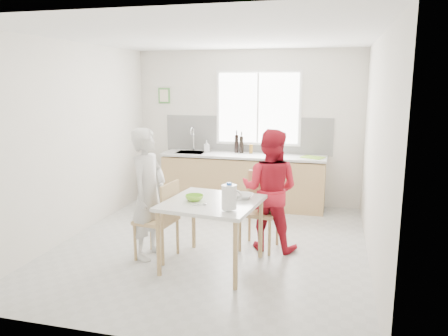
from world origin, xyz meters
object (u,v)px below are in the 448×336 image
object	(u,v)px
milk_jug	(230,197)
wine_bottle_a	(237,144)
dining_table	(212,208)
bowl_green	(194,198)
chair_far	(261,206)
person_red	(270,190)
bowl_white	(243,196)
chair_left	(161,217)
wine_bottle_b	(241,145)
person_white	(148,194)

from	to	relation	value
milk_jug	wine_bottle_a	size ratio (longest dim) A/B	0.90
dining_table	bowl_green	xyz separation A→B (m)	(-0.20, -0.03, 0.12)
bowl_green	chair_far	bearing A→B (deg)	50.99
wine_bottle_a	chair_far	bearing A→B (deg)	-68.25
person_red	bowl_white	world-z (taller)	person_red
dining_table	chair_left	size ratio (longest dim) A/B	1.20
dining_table	wine_bottle_a	world-z (taller)	wine_bottle_a
wine_bottle_b	person_white	bearing A→B (deg)	-102.71
dining_table	milk_jug	distance (m)	0.49
dining_table	bowl_white	size ratio (longest dim) A/B	5.05
milk_jug	wine_bottle_b	world-z (taller)	wine_bottle_b
chair_far	wine_bottle_b	xyz separation A→B (m)	(-0.69, 1.95, 0.52)
bowl_white	chair_far	bearing A→B (deg)	78.16
dining_table	person_red	distance (m)	0.94
chair_left	bowl_white	bearing A→B (deg)	104.36
wine_bottle_a	person_red	bearing A→B (deg)	-65.73
person_red	dining_table	bearing A→B (deg)	59.74
person_red	bowl_white	size ratio (longest dim) A/B	6.87
bowl_green	bowl_white	distance (m)	0.58
chair_left	wine_bottle_a	distance (m)	2.74
person_white	person_red	distance (m)	1.54
wine_bottle_b	bowl_white	bearing A→B (deg)	-77.17
dining_table	bowl_green	world-z (taller)	bowl_green
person_red	chair_left	bearing A→B (deg)	35.10
milk_jug	person_red	bearing A→B (deg)	82.34
person_white	wine_bottle_a	size ratio (longest dim) A/B	5.06
person_red	wine_bottle_a	xyz separation A→B (m)	(-0.90, 2.00, 0.29)
bowl_white	dining_table	bearing A→B (deg)	-147.06
dining_table	person_white	size ratio (longest dim) A/B	0.71
dining_table	person_white	xyz separation A→B (m)	(-0.84, 0.10, 0.09)
bowl_white	milk_jug	distance (m)	0.55
bowl_white	wine_bottle_a	xyz separation A→B (m)	(-0.66, 2.53, 0.25)
person_red	bowl_white	distance (m)	0.58
milk_jug	wine_bottle_a	distance (m)	3.12
person_red	wine_bottle_a	distance (m)	2.21
bowl_white	wine_bottle_a	world-z (taller)	wine_bottle_a
dining_table	bowl_white	distance (m)	0.41
dining_table	person_red	bearing A→B (deg)	52.87
chair_far	person_red	world-z (taller)	person_red
bowl_white	person_white	bearing A→B (deg)	-174.56
bowl_white	person_red	bearing A→B (deg)	66.11
chair_left	person_white	xyz separation A→B (m)	(-0.17, 0.02, 0.28)
wine_bottle_a	bowl_green	bearing A→B (deg)	-87.26
bowl_green	milk_jug	world-z (taller)	milk_jug
dining_table	milk_jug	world-z (taller)	milk_jug
wine_bottle_b	milk_jug	bearing A→B (deg)	-80.05
person_white	milk_jug	bearing A→B (deg)	-103.44
person_white	wine_bottle_a	xyz separation A→B (m)	(0.50, 2.64, 0.27)
person_red	bowl_green	xyz separation A→B (m)	(-0.77, -0.77, 0.05)
chair_left	bowl_white	world-z (taller)	chair_left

